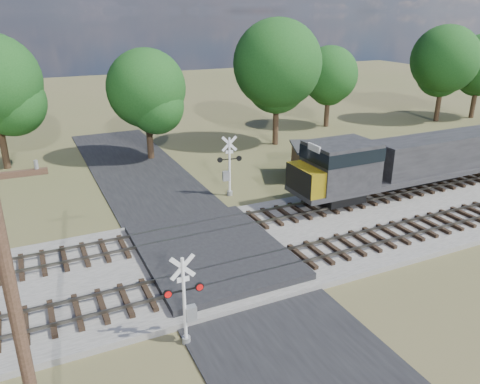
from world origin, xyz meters
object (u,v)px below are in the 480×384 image
crossing_signal_far (228,171)px  equipment_shed (317,161)px  crossing_signal_near (187,308)px  utility_pole (19,332)px

crossing_signal_far → equipment_shed: size_ratio=0.87×
crossing_signal_far → equipment_shed: 7.70m
crossing_signal_near → utility_pole: (-5.37, -3.93, 3.44)m
crossing_signal_far → equipment_shed: crossing_signal_far is taller
crossing_signal_far → utility_pole: utility_pole is taller
crossing_signal_near → utility_pole: utility_pole is taller
crossing_signal_far → crossing_signal_near: bearing=70.1°
crossing_signal_near → crossing_signal_far: size_ratio=0.90×
crossing_signal_near → equipment_shed: 20.95m
equipment_shed → crossing_signal_near: bearing=-115.1°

